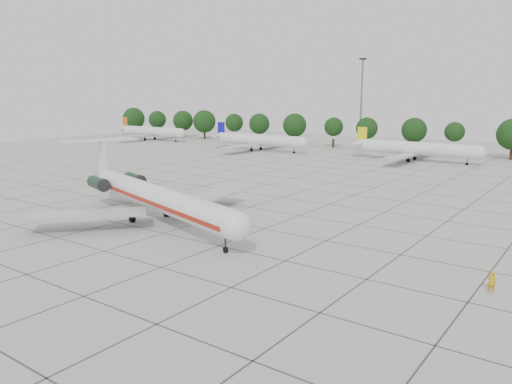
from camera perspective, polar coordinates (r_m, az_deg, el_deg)
ground at (r=57.20m, az=0.94°, el=-4.25°), size 260.00×260.00×0.00m
apron_joints at (r=69.67m, az=8.04°, el=-1.56°), size 170.00×170.00×0.02m
main_airliner at (r=61.82m, az=-11.92°, el=-0.36°), size 36.91×28.30×8.82m
ground_crew at (r=43.23m, az=25.31°, el=-9.24°), size 0.77×0.67×1.78m
bg_airliner_a at (r=172.71m, az=-11.88°, el=6.78°), size 28.24×27.20×7.40m
bg_airliner_b at (r=136.78m, az=0.29°, el=5.95°), size 28.24×27.20×7.40m
bg_airliner_c at (r=120.53m, az=17.77°, el=4.73°), size 28.24×27.20×7.40m
tree_line at (r=137.53m, az=17.63°, el=6.74°), size 249.86×8.44×10.22m
floodlight_mast at (r=150.42m, az=11.95°, el=10.51°), size 1.60×1.60×25.45m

